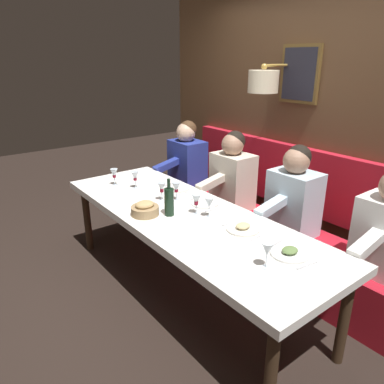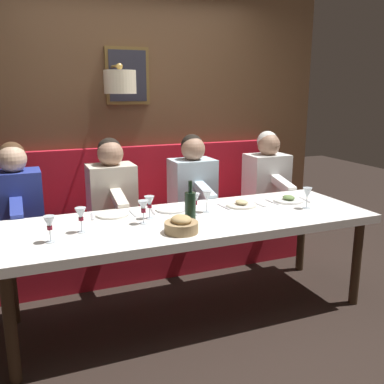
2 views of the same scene
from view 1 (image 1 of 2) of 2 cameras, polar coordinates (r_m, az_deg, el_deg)
name	(u,v)px [view 1 (image 1 of 2)]	position (r m, az deg, el deg)	size (l,w,h in m)	color
ground_plane	(186,292)	(3.26, -1.02, -15.39)	(12.00, 12.00, 0.00)	black
dining_table	(185,221)	(2.92, -1.11, -4.51)	(0.90, 2.66, 0.74)	white
banquette_bench	(258,239)	(3.66, 10.30, -7.31)	(0.52, 2.86, 0.45)	red
back_wall_panel	(306,117)	(3.75, 17.44, 11.17)	(0.59, 4.06, 2.90)	brown
diner_near	(294,194)	(3.21, 15.73, -0.30)	(0.60, 0.40, 0.79)	silver
diner_middle	(232,173)	(3.68, 6.38, 3.00)	(0.60, 0.40, 0.79)	beige
diner_far	(187,157)	(4.24, -0.83, 5.48)	(0.60, 0.40, 0.79)	#283893
place_setting_0	(290,253)	(2.39, 15.13, -9.24)	(0.24, 0.32, 0.05)	white
place_setting_1	(177,188)	(3.42, -2.36, 0.58)	(0.24, 0.32, 0.01)	silver
place_setting_2	(205,203)	(3.07, 2.02, -1.77)	(0.24, 0.33, 0.01)	silver
place_setting_3	(243,228)	(2.64, 8.01, -5.67)	(0.24, 0.32, 0.05)	silver
wine_glass_0	(114,174)	(3.57, -12.17, 2.82)	(0.07, 0.07, 0.16)	silver
wine_glass_1	(176,188)	(3.12, -2.50, 0.66)	(0.07, 0.07, 0.16)	silver
wine_glass_2	(267,250)	(2.17, 11.76, -8.94)	(0.07, 0.07, 0.16)	silver
wine_glass_3	(196,200)	(2.84, 0.67, -1.32)	(0.07, 0.07, 0.16)	silver
wine_glass_4	(209,203)	(2.78, 2.73, -1.79)	(0.07, 0.07, 0.16)	silver
wine_glass_5	(162,188)	(3.12, -4.80, 0.63)	(0.07, 0.07, 0.16)	silver
wine_glass_6	(135,177)	(3.45, -8.96, 2.42)	(0.07, 0.07, 0.16)	silver
wine_bottle	(169,201)	(2.83, -3.62, -1.48)	(0.08, 0.08, 0.30)	black
bread_bowl	(145,209)	(2.87, -7.42, -2.68)	(0.22, 0.22, 0.12)	#9E7F56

